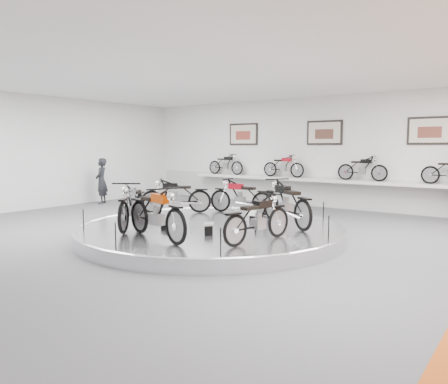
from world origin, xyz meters
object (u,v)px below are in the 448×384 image
Objects in this scene: bike_f at (258,218)px; visitor at (102,181)px; bike_e at (156,212)px; bike_d at (132,204)px; bike_b at (241,196)px; shelf at (320,180)px; display_platform at (211,232)px; bike_a at (286,203)px; bike_c at (176,196)px.

visitor reaches higher than bike_f.
bike_e is at bearing 127.79° from bike_f.
bike_d and bike_e have the same top height.
bike_e reaches higher than bike_f.
shelf is at bearing -102.06° from bike_b.
shelf is at bearing 83.29° from visitor.
display_platform is 3.39× the size of bike_e.
bike_a is 1.08× the size of visitor.
bike_f is at bearing -75.52° from shelf.
bike_b is 1.86m from bike_c.
visitor is at bearing -57.03° from bike_c.
bike_f is (3.20, 0.43, -0.07)m from bike_d.
bike_d reaches higher than bike_c.
bike_f is at bearing -25.22° from display_platform.
bike_d is (-0.85, -3.31, 0.06)m from bike_b.
bike_b is at bearing 132.21° from bike_d.
shelf is (0.00, 6.40, 0.85)m from display_platform.
bike_a reaches higher than bike_f.
bike_a reaches higher than bike_c.
bike_e reaches higher than shelf.
bike_f reaches higher than shelf.
bike_d is at bearing 66.33° from bike_c.
visitor is (-9.16, 3.38, 0.10)m from bike_f.
bike_e is at bearing 85.04° from bike_c.
bike_a is 1.12× the size of bike_b.
shelf is 8.26m from visitor.
bike_e is 8.53m from visitor.
shelf is 8.28m from bike_e.
bike_a is 1.11× the size of bike_c.
bike_b is 6.84m from visitor.
bike_c reaches higher than bike_f.
display_platform is at bearing 101.69° from bike_d.
visitor is (-6.82, 0.51, 0.08)m from bike_b.
bike_d is at bearing -99.69° from shelf.
bike_b reaches higher than shelf.
bike_e reaches higher than bike_c.
display_platform is 3.78× the size of bike_b.
visitor is at bearing -151.80° from shelf.
display_platform is 2.14m from bike_b.
bike_b is at bearing 112.84° from bike_e.
visitor is at bearing 161.09° from display_platform.
bike_f is at bearing 43.75° from bike_e.
bike_a reaches higher than display_platform.
display_platform is 2.01m from bike_e.
bike_f reaches higher than display_platform.
visitor reaches higher than display_platform.
bike_d is 3.23m from bike_f.
shelf is 5.54m from bike_a.
bike_e reaches higher than display_platform.
bike_e is at bearing 34.18° from bike_d.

